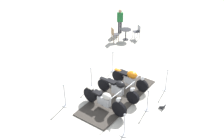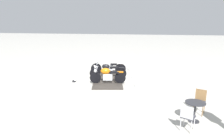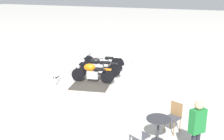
{
  "view_description": "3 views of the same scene",
  "coord_description": "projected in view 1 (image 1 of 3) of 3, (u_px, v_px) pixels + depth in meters",
  "views": [
    {
      "loc": [
        -6.73,
        7.16,
        7.34
      ],
      "look_at": [
        1.19,
        -0.83,
        0.61
      ],
      "focal_mm": 42.59,
      "sensor_mm": 36.0,
      "label": 1
    },
    {
      "loc": [
        2.25,
        -12.24,
        3.55
      ],
      "look_at": [
        0.5,
        -1.52,
        0.94
      ],
      "focal_mm": 33.64,
      "sensor_mm": 36.0,
      "label": 2
    },
    {
      "loc": [
        5.37,
        -12.32,
        4.42
      ],
      "look_at": [
        1.32,
        -1.54,
        0.9
      ],
      "focal_mm": 45.65,
      "sensor_mm": 36.0,
      "label": 3
    }
  ],
  "objects": [
    {
      "name": "stanchion_left_rear",
      "position": [
        113.0,
        65.0,
        14.03
      ],
      "size": [
        0.33,
        0.33,
        1.14
      ],
      "color": "silver",
      "rests_on": "ground_plane"
    },
    {
      "name": "ground_plane",
      "position": [
        118.0,
        97.0,
        12.2
      ],
      "size": [
        80.0,
        80.0,
        0.0
      ],
      "primitive_type": "plane",
      "color": "beige"
    },
    {
      "name": "display_platform",
      "position": [
        118.0,
        97.0,
        12.18
      ],
      "size": [
        2.33,
        4.46,
        0.05
      ],
      "primitive_type": "cube",
      "rotation": [
        0.0,
        0.0,
        -1.41
      ],
      "color": "#38332D",
      "rests_on": "ground_plane"
    },
    {
      "name": "motorcycle_cream",
      "position": [
        105.0,
        100.0,
        11.21
      ],
      "size": [
        2.3,
        0.7,
        1.02
      ],
      "rotation": [
        0.0,
        0.0,
        -3.03
      ],
      "color": "black",
      "rests_on": "display_platform"
    },
    {
      "name": "cafe_chair_across_table",
      "position": [
        114.0,
        34.0,
        17.13
      ],
      "size": [
        0.53,
        0.53,
        0.94
      ],
      "rotation": [
        0.0,
        0.0,
        -1.99
      ],
      "color": "olive",
      "rests_on": "ground_plane"
    },
    {
      "name": "cafe_chair_near_table",
      "position": [
        137.0,
        31.0,
        17.61
      ],
      "size": [
        0.54,
        0.54,
        0.9
      ],
      "rotation": [
        0.0,
        0.0,
        1.09
      ],
      "color": "#B7B7BC",
      "rests_on": "ground_plane"
    },
    {
      "name": "stanchion_left_front",
      "position": [
        65.0,
        98.0,
        11.5
      ],
      "size": [
        0.31,
        0.31,
        1.1
      ],
      "color": "silver",
      "rests_on": "ground_plane"
    },
    {
      "name": "stanchion_right_mid",
      "position": [
        147.0,
        103.0,
        11.26
      ],
      "size": [
        0.3,
        0.3,
        1.02
      ],
      "color": "silver",
      "rests_on": "ground_plane"
    },
    {
      "name": "bystander_person",
      "position": [
        120.0,
        19.0,
        18.17
      ],
      "size": [
        0.43,
        0.45,
        1.67
      ],
      "rotation": [
        0.0,
        0.0,
        2.42
      ],
      "color": "#23232D",
      "rests_on": "ground_plane"
    },
    {
      "name": "stanchion_left_mid",
      "position": [
        91.0,
        80.0,
        12.76
      ],
      "size": [
        0.28,
        0.28,
        1.07
      ],
      "color": "silver",
      "rests_on": "ground_plane"
    },
    {
      "name": "cafe_table",
      "position": [
        126.0,
        32.0,
        17.38
      ],
      "size": [
        0.7,
        0.7,
        0.74
      ],
      "color": "#2D2D33",
      "rests_on": "ground_plane"
    },
    {
      "name": "motorcycle_black",
      "position": [
        118.0,
        89.0,
        11.93
      ],
      "size": [
        2.25,
        0.67,
        0.92
      ],
      "rotation": [
        0.0,
        0.0,
        -3.0
      ],
      "color": "black",
      "rests_on": "display_platform"
    },
    {
      "name": "info_placard",
      "position": [
        163.0,
        105.0,
        11.57
      ],
      "size": [
        0.3,
        0.42,
        0.21
      ],
      "rotation": [
        0.0,
        0.0,
        1.74
      ],
      "color": "#333338",
      "rests_on": "ground_plane"
    },
    {
      "name": "stanchion_right_rear",
      "position": [
        166.0,
        83.0,
        12.49
      ],
      "size": [
        0.29,
        0.29,
        1.15
      ],
      "color": "silver",
      "rests_on": "ground_plane"
    },
    {
      "name": "motorcycle_copper",
      "position": [
        130.0,
        78.0,
        12.62
      ],
      "size": [
        2.02,
        0.73,
        0.92
      ],
      "rotation": [
        0.0,
        0.0,
        -3.0
      ],
      "color": "black",
      "rests_on": "display_platform"
    },
    {
      "name": "stanchion_right_front",
      "position": [
        124.0,
        128.0,
        10.02
      ],
      "size": [
        0.36,
        0.36,
        1.01
      ],
      "color": "silver",
      "rests_on": "ground_plane"
    }
  ]
}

